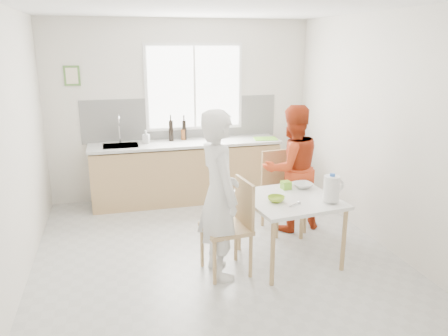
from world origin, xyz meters
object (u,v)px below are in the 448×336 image
object	(u,v)px
chair_left	(233,223)
milk_jug	(332,188)
bowl_green	(276,199)
bowl_white	(303,185)
dining_table	(290,204)
wine_bottle_a	(171,130)
wine_bottle_b	(184,130)
person_white	(219,195)
person_red	(291,168)
chair_far	(282,187)

from	to	relation	value
chair_left	milk_jug	world-z (taller)	milk_jug
bowl_green	bowl_white	world-z (taller)	same
dining_table	bowl_green	world-z (taller)	bowl_green
wine_bottle_a	wine_bottle_b	xyz separation A→B (m)	(0.21, 0.05, -0.01)
person_white	wine_bottle_a	distance (m)	2.44
dining_table	chair_left	world-z (taller)	chair_left
person_red	milk_jug	distance (m)	1.07
person_white	bowl_green	bearing A→B (deg)	-94.58
person_white	person_red	distance (m)	1.50
chair_left	person_white	size ratio (longest dim) A/B	0.57
person_red	wine_bottle_b	bearing A→B (deg)	-61.09
person_red	bowl_green	size ratio (longest dim) A/B	8.88
person_red	bowl_green	xyz separation A→B (m)	(-0.55, -0.90, -0.05)
wine_bottle_a	chair_left	bearing A→B (deg)	-83.16
bowl_green	milk_jug	distance (m)	0.59
person_red	wine_bottle_b	size ratio (longest dim) A/B	5.39
chair_left	wine_bottle_a	size ratio (longest dim) A/B	3.11
wine_bottle_b	person_white	bearing A→B (deg)	-91.52
chair_left	bowl_green	distance (m)	0.52
dining_table	chair_far	bearing A→B (deg)	73.76
bowl_white	milk_jug	distance (m)	0.55
chair_far	milk_jug	world-z (taller)	milk_jug
person_white	dining_table	bearing A→B (deg)	-90.00
person_white	wine_bottle_b	bearing A→B (deg)	-8.22
person_red	wine_bottle_b	world-z (taller)	person_red
bowl_white	chair_left	bearing A→B (deg)	-158.92
person_red	chair_far	bearing A→B (deg)	-25.83
bowl_green	wine_bottle_a	xyz separation A→B (m)	(-0.77, 2.40, 0.32)
person_white	person_red	xyz separation A→B (m)	(1.18, 0.92, -0.06)
person_white	bowl_green	world-z (taller)	person_white
dining_table	bowl_green	size ratio (longest dim) A/B	5.80
chair_left	bowl_white	distance (m)	1.03
person_white	person_red	size ratio (longest dim) A/B	1.07
dining_table	person_white	distance (m)	0.85
bowl_green	bowl_white	xyz separation A→B (m)	(0.46, 0.36, -0.00)
chair_left	wine_bottle_a	distance (m)	2.49
dining_table	milk_jug	size ratio (longest dim) A/B	3.61
dining_table	wine_bottle_a	size ratio (longest dim) A/B	3.30
milk_jug	chair_left	bearing A→B (deg)	164.32
chair_far	wine_bottle_b	world-z (taller)	wine_bottle_b
dining_table	chair_left	bearing A→B (deg)	-173.31
dining_table	chair_far	distance (m)	0.90
wine_bottle_b	bowl_white	bearing A→B (deg)	-64.01
chair_far	bowl_green	xyz separation A→B (m)	(-0.44, -0.94, 0.20)
chair_far	person_white	xyz separation A→B (m)	(-1.07, -0.96, 0.31)
chair_far	chair_left	bearing A→B (deg)	-141.09
chair_far	wine_bottle_b	xyz separation A→B (m)	(-1.00, 1.52, 0.51)
chair_left	dining_table	bearing A→B (deg)	90.00
dining_table	bowl_white	xyz separation A→B (m)	(0.27, 0.28, 0.10)
person_red	bowl_white	bearing A→B (deg)	73.78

